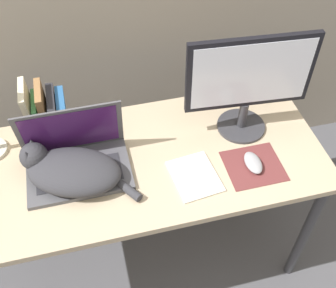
{
  "coord_description": "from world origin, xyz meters",
  "views": [
    {
      "loc": [
        -0.16,
        -0.73,
        2.02
      ],
      "look_at": [
        0.09,
        0.28,
        0.86
      ],
      "focal_mm": 45.0,
      "sensor_mm": 36.0,
      "label": 1
    }
  ],
  "objects": [
    {
      "name": "laptop",
      "position": [
        -0.25,
        0.34,
        0.81
      ],
      "size": [
        0.39,
        0.25,
        0.26
      ],
      "color": "#4C4C51",
      "rests_on": "desk"
    },
    {
      "name": "mousepad",
      "position": [
        0.41,
        0.18,
        0.76
      ],
      "size": [
        0.22,
        0.2,
        0.0
      ],
      "color": "brown",
      "rests_on": "desk"
    },
    {
      "name": "cat",
      "position": [
        -0.28,
        0.28,
        0.82
      ],
      "size": [
        0.43,
        0.33,
        0.14
      ],
      "color": "#333338",
      "rests_on": "desk"
    },
    {
      "name": "notepad",
      "position": [
        0.17,
        0.19,
        0.76
      ],
      "size": [
        0.19,
        0.22,
        0.01
      ],
      "color": "silver",
      "rests_on": "desk"
    },
    {
      "name": "book_row",
      "position": [
        -0.33,
        0.54,
        0.87
      ],
      "size": [
        0.15,
        0.17,
        0.26
      ],
      "color": "beige",
      "rests_on": "desk"
    },
    {
      "name": "computer_mouse",
      "position": [
        0.4,
        0.18,
        0.78
      ],
      "size": [
        0.06,
        0.11,
        0.03
      ],
      "color": "#99999E",
      "rests_on": "mousepad"
    },
    {
      "name": "external_monitor",
      "position": [
        0.43,
        0.39,
        1.0
      ],
      "size": [
        0.49,
        0.2,
        0.44
      ],
      "color": "#333338",
      "rests_on": "desk"
    },
    {
      "name": "desk",
      "position": [
        0.0,
        0.32,
        0.68
      ],
      "size": [
        1.43,
        0.63,
        0.76
      ],
      "color": "tan",
      "rests_on": "ground_plane"
    }
  ]
}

